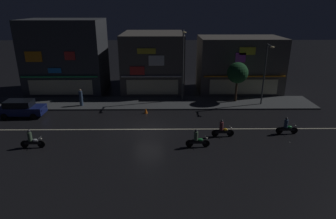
% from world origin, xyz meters
% --- Properties ---
extents(ground_plane, '(140.00, 140.00, 0.00)m').
position_xyz_m(ground_plane, '(0.00, 0.00, 0.00)').
color(ground_plane, black).
extents(lane_divider_stripe, '(34.46, 0.16, 0.01)m').
position_xyz_m(lane_divider_stripe, '(0.00, 0.00, 0.01)').
color(lane_divider_stripe, beige).
rests_on(lane_divider_stripe, ground).
extents(sidewalk_far, '(36.28, 4.47, 0.14)m').
position_xyz_m(sidewalk_far, '(0.00, 7.25, 0.07)').
color(sidewalk_far, '#424447').
rests_on(sidewalk_far, ground).
extents(storefront_left_block, '(10.15, 6.35, 6.80)m').
position_xyz_m(storefront_left_block, '(10.88, 12.58, 3.40)').
color(storefront_left_block, '#56514C').
rests_on(storefront_left_block, ground).
extents(storefront_center_block, '(7.68, 9.21, 7.19)m').
position_xyz_m(storefront_center_block, '(-0.00, 14.01, 3.59)').
color(storefront_center_block, '#56514C').
rests_on(storefront_center_block, ground).
extents(storefront_right_block, '(9.41, 6.63, 8.92)m').
position_xyz_m(storefront_right_block, '(-10.88, 12.72, 4.46)').
color(storefront_right_block, '#383A3F').
rests_on(storefront_right_block, ground).
extents(streetlamp_west, '(0.44, 1.64, 7.88)m').
position_xyz_m(streetlamp_west, '(3.50, 7.90, 4.74)').
color(streetlamp_west, '#47494C').
rests_on(streetlamp_west, sidewalk_far).
extents(streetlamp_mid, '(0.44, 1.64, 6.60)m').
position_xyz_m(streetlamp_mid, '(12.18, 6.35, 4.07)').
color(streetlamp_mid, '#47494C').
rests_on(streetlamp_mid, sidewalk_far).
extents(pedestrian_on_sidewalk, '(0.38, 0.38, 1.86)m').
position_xyz_m(pedestrian_on_sidewalk, '(-7.64, 6.23, 1.00)').
color(pedestrian_on_sidewalk, '#334766').
rests_on(pedestrian_on_sidewalk, sidewalk_far).
extents(street_tree, '(2.33, 2.33, 4.46)m').
position_xyz_m(street_tree, '(9.55, 7.59, 3.41)').
color(street_tree, '#473323').
rests_on(street_tree, sidewalk_far).
extents(parked_car_near_kerb, '(4.30, 1.98, 1.67)m').
position_xyz_m(parked_car_near_kerb, '(-12.77, 3.35, 0.87)').
color(parked_car_near_kerb, navy).
rests_on(parked_car_near_kerb, ground).
extents(motorcycle_lead, '(1.90, 0.60, 1.52)m').
position_xyz_m(motorcycle_lead, '(3.99, -3.45, 0.63)').
color(motorcycle_lead, black).
rests_on(motorcycle_lead, ground).
extents(motorcycle_following, '(1.90, 0.60, 1.52)m').
position_xyz_m(motorcycle_following, '(11.95, -1.06, 0.63)').
color(motorcycle_following, black).
rests_on(motorcycle_following, ground).
extents(motorcycle_opposite_lane, '(1.90, 0.60, 1.52)m').
position_xyz_m(motorcycle_opposite_lane, '(6.32, -1.53, 0.63)').
color(motorcycle_opposite_lane, black).
rests_on(motorcycle_opposite_lane, ground).
extents(motorcycle_trailing_far, '(1.90, 0.60, 1.52)m').
position_xyz_m(motorcycle_trailing_far, '(-8.87, -3.42, 0.63)').
color(motorcycle_trailing_far, black).
rests_on(motorcycle_trailing_far, ground).
extents(traffic_cone, '(0.36, 0.36, 0.55)m').
position_xyz_m(traffic_cone, '(-0.47, 4.12, 0.28)').
color(traffic_cone, orange).
rests_on(traffic_cone, ground).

